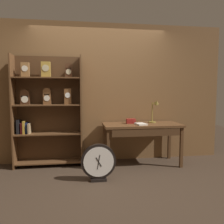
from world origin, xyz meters
name	(u,v)px	position (x,y,z in m)	size (l,w,h in m)	color
ground_plane	(107,185)	(0.00, 0.00, 0.00)	(10.00, 10.00, 0.00)	#3D2D21
back_wood_panel	(100,93)	(0.00, 1.20, 1.30)	(4.80, 0.05, 2.60)	brown
bookshelf	(47,109)	(-0.95, 1.00, 1.02)	(1.18, 0.30, 1.95)	brown
workbench	(142,129)	(0.73, 0.79, 0.66)	(1.39, 0.64, 0.75)	brown
desk_lamp	(154,110)	(0.99, 0.91, 0.98)	(0.18, 0.18, 0.44)	olive
toolbox_small	(131,121)	(0.54, 0.89, 0.79)	(0.16, 0.10, 0.08)	maroon
open_repair_manual	(141,124)	(0.68, 0.71, 0.76)	(0.16, 0.22, 0.03)	silver
round_clock_large	(99,162)	(-0.11, 0.15, 0.28)	(0.52, 0.11, 0.56)	black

